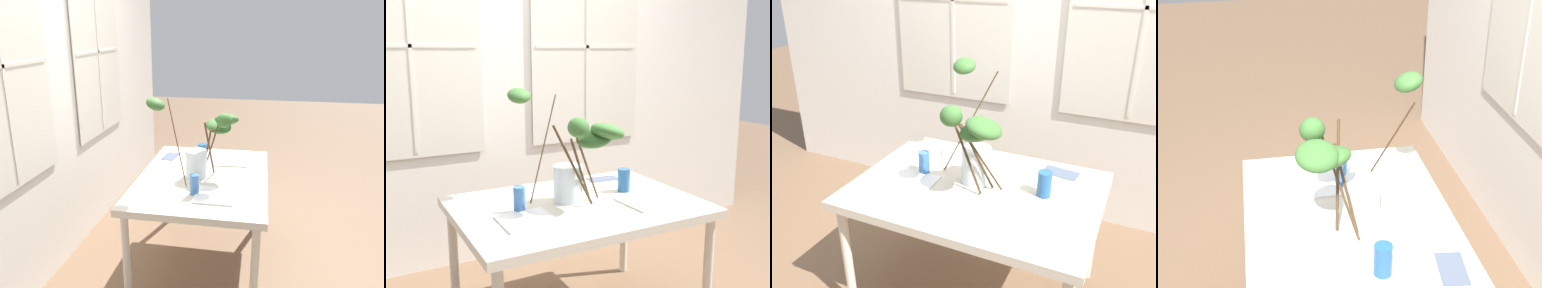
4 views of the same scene
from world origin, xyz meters
The scene contains 8 objects.
back_wall_with_windows centered at (0.00, 1.13, 1.55)m, with size 4.78×0.14×3.09m.
dining_table centered at (0.00, 0.00, 0.66)m, with size 1.31×0.94×0.72m.
vase_with_branches centered at (-0.01, -0.01, 0.99)m, with size 0.52×0.67×0.64m.
drinking_glass_blue_left centered at (-0.33, 0.01, 0.79)m, with size 0.06×0.06×0.14m, color #386BAD.
drinking_glass_blue_right centered at (0.35, 0.06, 0.79)m, with size 0.07×0.07×0.14m, color #235693.
plate_square_left centered at (-0.35, -0.13, 0.73)m, with size 0.26×0.26×0.01m, color white.
plate_square_right centered at (0.35, -0.17, 0.73)m, with size 0.27×0.27×0.01m, color silver.
napkin_folded centered at (0.37, 0.34, 0.73)m, with size 0.20×0.11×0.00m, color #4C566B.
Camera 2 is at (-1.13, -2.11, 1.54)m, focal length 42.83 mm.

